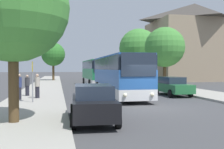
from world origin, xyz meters
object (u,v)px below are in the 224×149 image
tree_right_near (139,48)px  pedestrian_waiting_far (19,87)px  parked_car_right_far (126,79)px  bus_middle (97,72)px  bus_front (119,75)px  bus_stop_sign (33,77)px  pedestrian_waiting_near (27,85)px  tree_left_near (53,54)px  parked_car_right_near (172,86)px  parked_car_left_curb (93,103)px  pedestrian_walking_back (37,86)px  tree_right_mid (165,47)px  tree_left_far (13,6)px

tree_right_near → pedestrian_waiting_far: bearing=-125.9°
parked_car_right_far → bus_middle: bearing=23.5°
bus_front → bus_stop_sign: 7.38m
pedestrian_waiting_near → tree_left_near: tree_left_near is taller
parked_car_right_near → bus_middle: bearing=-71.5°
parked_car_right_far → pedestrian_waiting_near: bearing=53.1°
pedestrian_waiting_far → bus_middle: bearing=84.2°
parked_car_left_curb → bus_stop_sign: bearing=119.3°
bus_middle → parked_car_right_far: (4.30, 1.59, -1.00)m
parked_car_left_curb → bus_front: bearing=74.1°
parked_car_left_curb → parked_car_right_near: bearing=53.3°
pedestrian_walking_back → tree_right_mid: size_ratio=0.24×
pedestrian_waiting_near → parked_car_right_far: bearing=162.4°
pedestrian_walking_back → bus_stop_sign: bearing=154.1°
tree_left_far → bus_stop_sign: bearing=88.4°
parked_car_left_curb → pedestrian_walking_back: pedestrian_walking_back is taller
pedestrian_waiting_near → bus_stop_sign: bearing=33.0°
tree_right_near → tree_right_mid: 8.35m
tree_right_mid → pedestrian_waiting_near: bearing=-147.7°
tree_left_near → parked_car_right_near: bearing=-69.8°
bus_stop_sign → pedestrian_walking_back: size_ratio=1.49×
parked_car_left_curb → pedestrian_waiting_near: 10.98m
pedestrian_waiting_far → tree_right_near: tree_right_near is taller
tree_left_far → tree_right_near: tree_right_near is taller
bus_middle → tree_right_near: bearing=37.8°
pedestrian_waiting_far → tree_left_far: 8.59m
parked_car_right_far → bus_stop_sign: size_ratio=1.56×
pedestrian_waiting_near → parked_car_left_curb: bearing=42.6°
pedestrian_waiting_near → pedestrian_walking_back: bearing=48.6°
pedestrian_walking_back → tree_right_mid: bearing=-74.9°
tree_right_near → tree_right_mid: (0.80, -8.30, -0.47)m
bus_middle → pedestrian_waiting_near: 14.14m
parked_car_right_far → tree_left_near: tree_left_near is taller
tree_left_near → tree_left_far: size_ratio=0.99×
bus_front → bus_stop_sign: bus_front is taller
bus_front → tree_right_near: (7.60, 18.65, 3.67)m
tree_right_mid → tree_right_near: bearing=95.5°
tree_right_mid → parked_car_right_far: bearing=136.2°
tree_left_near → tree_right_near: size_ratio=0.81×
bus_middle → pedestrian_waiting_far: bearing=-117.7°
pedestrian_waiting_near → tree_left_far: 11.00m
parked_car_right_near → pedestrian_waiting_near: pedestrian_waiting_near is taller
parked_car_left_curb → parked_car_right_far: parked_car_left_curb is taller
bus_front → bus_middle: size_ratio=1.07×
tree_left_near → tree_right_mid: bearing=-50.7°
bus_stop_sign → tree_right_mid: bearing=43.4°
bus_front → pedestrian_waiting_near: size_ratio=6.90×
tree_right_mid → tree_left_near: bearing=129.3°
parked_car_right_near → parked_car_right_far: bearing=-89.9°
parked_car_right_near → tree_right_near: 19.71m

